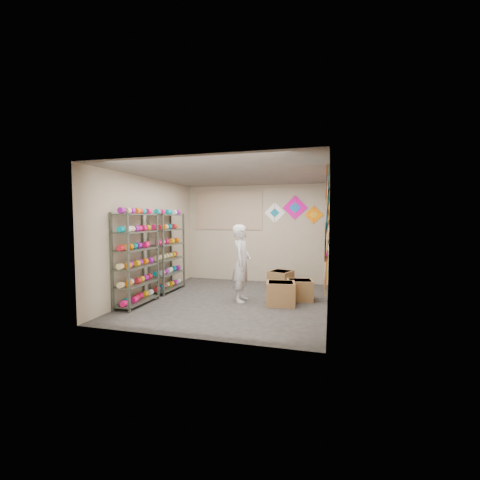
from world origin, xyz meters
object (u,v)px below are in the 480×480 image
(shelf_rack_back, at_px, (167,252))
(carton_c, at_px, (281,280))
(shopkeeper, at_px, (242,263))
(carton_a, at_px, (281,294))
(shelf_rack_front, at_px, (136,259))
(carton_b, at_px, (300,290))

(shelf_rack_back, distance_m, carton_c, 2.87)
(shopkeeper, relative_size, carton_a, 2.87)
(shelf_rack_back, bearing_deg, shelf_rack_front, -90.00)
(shelf_rack_back, distance_m, shopkeeper, 2.04)
(carton_a, bearing_deg, shelf_rack_back, 160.40)
(shelf_rack_front, relative_size, shopkeeper, 1.15)
(shelf_rack_back, height_order, shopkeeper, shelf_rack_back)
(shopkeeper, relative_size, carton_b, 3.04)
(shelf_rack_front, height_order, carton_b, shelf_rack_front)
(shopkeeper, height_order, carton_a, shopkeeper)
(shopkeeper, height_order, carton_c, shopkeeper)
(carton_b, height_order, carton_c, carton_c)
(shelf_rack_front, distance_m, carton_c, 3.49)
(shopkeeper, xyz_separation_m, carton_b, (1.20, 0.41, -0.60))
(shelf_rack_back, xyz_separation_m, shopkeeper, (1.99, -0.42, -0.13))
(shelf_rack_back, relative_size, carton_b, 3.50)
(shelf_rack_back, xyz_separation_m, carton_a, (2.85, -0.52, -0.71))
(shopkeeper, xyz_separation_m, carton_c, (0.65, 1.28, -0.59))
(carton_a, bearing_deg, carton_b, 47.02)
(carton_a, bearing_deg, carton_c, 89.15)
(shelf_rack_front, bearing_deg, shopkeeper, 23.83)
(carton_b, xyz_separation_m, carton_c, (-0.55, 0.87, 0.02))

